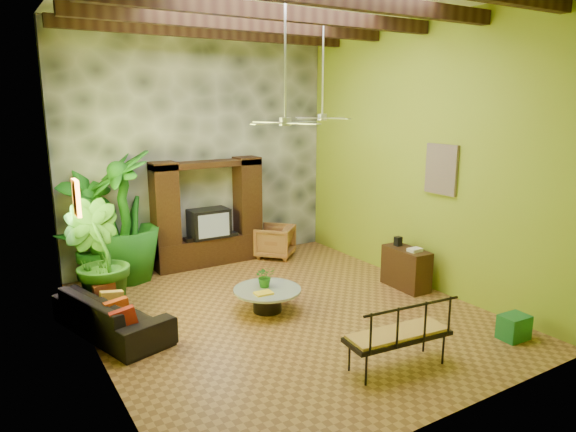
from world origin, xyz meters
TOP-DOWN VIEW (x-y plane):
  - ground at (0.00, 0.00)m, footprint 7.00×7.00m
  - back_wall at (0.00, 3.50)m, footprint 6.00×0.02m
  - left_wall at (-3.00, 0.00)m, footprint 0.02×7.00m
  - right_wall at (3.00, 0.00)m, footprint 0.02×7.00m
  - stone_accent_wall at (0.00, 3.44)m, footprint 5.98×0.10m
  - ceiling_beams at (0.00, 0.00)m, footprint 5.95×5.36m
  - entertainment_center at (0.00, 3.14)m, footprint 2.40×0.55m
  - ceiling_fan_front at (-0.20, -0.40)m, footprint 1.28×1.28m
  - ceiling_fan_back at (1.60, 1.20)m, footprint 1.28×1.28m
  - wall_art_mask at (-2.96, 1.00)m, footprint 0.06×0.32m
  - wall_art_painting at (2.96, -0.60)m, footprint 0.06×0.70m
  - sofa at (-2.65, 0.71)m, footprint 1.45×2.36m
  - wicker_armchair at (1.48, 2.83)m, footprint 1.13×1.13m
  - tall_plant_a at (-2.42, 3.14)m, footprint 1.45×1.28m
  - tall_plant_b at (-2.65, 1.52)m, footprint 1.35×1.36m
  - tall_plant_c at (-1.82, 3.07)m, footprint 1.60×1.60m
  - coffee_table at (-0.21, 0.18)m, footprint 1.15×1.15m
  - centerpiece_plant at (-0.19, 0.29)m, footprint 0.39×0.36m
  - yellow_tray at (-0.38, 0.00)m, footprint 0.30×0.22m
  - iron_bench at (0.34, -2.46)m, footprint 1.51×0.68m
  - side_console at (2.61, -0.21)m, footprint 0.47×0.98m
  - green_bin at (2.43, -2.67)m, footprint 0.44×0.34m

SIDE VIEW (x-z plane):
  - ground at x=0.00m, z-range 0.00..0.00m
  - green_bin at x=2.43m, z-range 0.00..0.37m
  - coffee_table at x=-0.21m, z-range 0.06..0.46m
  - sofa at x=-2.65m, z-range 0.00..0.64m
  - wicker_armchair at x=1.48m, z-range 0.00..0.74m
  - side_console at x=2.61m, z-range 0.00..0.77m
  - yellow_tray at x=-0.38m, z-range 0.40..0.43m
  - iron_bench at x=0.34m, z-range 0.26..0.83m
  - centerpiece_plant at x=-0.19m, z-range 0.40..0.77m
  - entertainment_center at x=0.00m, z-range -0.18..2.12m
  - tall_plant_b at x=-2.65m, z-range 0.00..1.93m
  - tall_plant_a at x=-2.42m, z-range 0.00..2.29m
  - tall_plant_c at x=-1.82m, z-range 0.00..2.57m
  - wall_art_mask at x=-2.96m, z-range 1.83..2.38m
  - wall_art_painting at x=2.96m, z-range 1.85..2.75m
  - back_wall at x=0.00m, z-range 0.00..5.00m
  - left_wall at x=-3.00m, z-range 0.00..5.00m
  - right_wall at x=3.00m, z-range 0.00..5.00m
  - stone_accent_wall at x=0.00m, z-range 0.01..4.99m
  - ceiling_fan_front at x=-0.20m, z-range 2.47..4.33m
  - ceiling_fan_back at x=1.60m, z-range 2.47..4.33m
  - ceiling_beams at x=0.00m, z-range 4.67..4.89m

